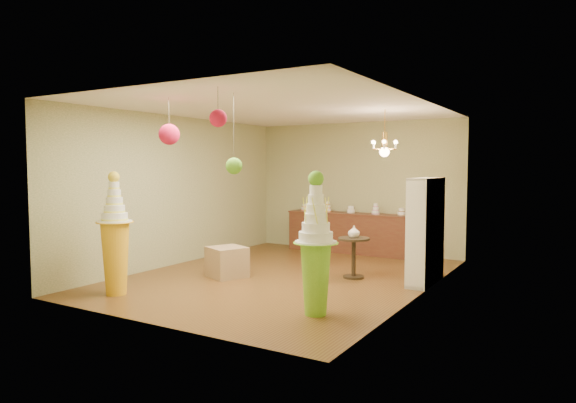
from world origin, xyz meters
The scene contains 17 objects.
floor centered at (0.00, 0.00, 0.00)m, with size 6.50×6.50×0.00m, color #583818.
ceiling centered at (0.00, 0.00, 3.00)m, with size 6.50×6.50×0.00m, color silver.
wall_back centered at (0.00, 3.25, 1.50)m, with size 5.00×0.04×3.00m, color tan.
wall_front centered at (0.00, -3.25, 1.50)m, with size 5.00×0.04×3.00m, color tan.
wall_left centered at (-2.50, 0.00, 1.50)m, with size 0.04×6.50×3.00m, color tan.
wall_right centered at (2.50, 0.00, 1.50)m, with size 0.04×6.50×3.00m, color tan.
pedestal_green centered at (1.60, -1.82, 0.76)m, with size 0.70×0.70×1.94m.
pedestal_orange centered at (-1.58, -2.43, 0.74)m, with size 0.59×0.59×1.92m.
burlap_riser centered at (-0.86, -0.56, 0.27)m, with size 0.60×0.60×0.55m, color #987A53.
sideboard centered at (0.00, 2.97, 0.48)m, with size 3.04×0.54×1.16m.
shelving_unit centered at (2.34, 0.80, 0.90)m, with size 0.33×1.20×1.80m.
round_table centered at (1.13, 0.54, 0.47)m, with size 0.75×0.75×0.72m.
vase centered at (1.13, 0.54, 0.83)m, with size 0.21×0.21×0.22m, color beige.
pom_red_left centered at (-0.64, -2.20, 2.46)m, with size 0.31×0.31×0.69m.
pom_green_mid centered at (0.47, -2.11, 2.00)m, with size 0.23×0.23×1.12m.
pom_red_right centered at (0.63, -2.66, 2.60)m, with size 0.22×0.22×0.51m.
chandelier centered at (1.53, 0.95, 2.30)m, with size 0.63×0.63×0.85m.
Camera 1 is at (4.74, -7.84, 2.00)m, focal length 32.00 mm.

